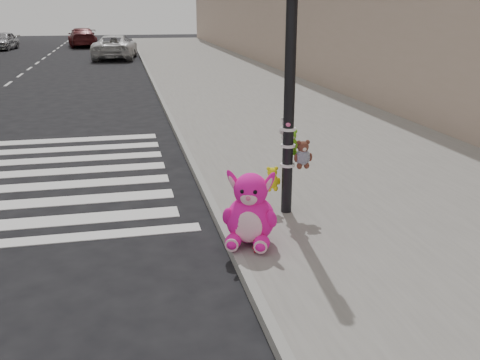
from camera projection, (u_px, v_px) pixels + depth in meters
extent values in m
plane|color=black|center=(114.00, 297.00, 6.10)|extent=(120.00, 120.00, 0.00)
cube|color=slate|center=(282.00, 112.00, 16.39)|extent=(7.00, 80.00, 0.14)
cube|color=gray|center=(169.00, 117.00, 15.68)|extent=(0.12, 80.00, 0.15)
cylinder|color=black|center=(290.00, 81.00, 7.64)|extent=(0.16, 0.16, 4.00)
cylinder|color=white|center=(287.00, 165.00, 8.03)|extent=(0.22, 0.22, 0.04)
cylinder|color=white|center=(288.00, 146.00, 7.93)|extent=(0.22, 0.22, 0.04)
cylinder|color=white|center=(288.00, 129.00, 7.86)|extent=(0.22, 0.22, 0.04)
ellipsoid|color=#FF15A4|center=(233.00, 243.00, 6.92)|extent=(0.33, 0.40, 0.19)
ellipsoid|color=#FF15A4|center=(262.00, 245.00, 6.87)|extent=(0.33, 0.40, 0.19)
ellipsoid|color=#FF15A4|center=(251.00, 219.00, 7.09)|extent=(0.82, 0.76, 0.66)
ellipsoid|color=#F9BFD1|center=(248.00, 227.00, 6.89)|extent=(0.39, 0.25, 0.43)
sphere|color=#FF15A4|center=(251.00, 190.00, 6.96)|extent=(0.59, 0.59, 0.45)
ellipsoid|color=#FF15A4|center=(236.00, 184.00, 7.00)|extent=(0.32, 0.20, 0.45)
ellipsoid|color=#FF15A4|center=(267.00, 186.00, 6.93)|extent=(0.32, 0.20, 0.45)
imported|color=silver|center=(115.00, 47.00, 33.39)|extent=(2.95, 5.50, 1.47)
imported|color=#511719|center=(82.00, 37.00, 43.41)|extent=(2.69, 5.37, 1.50)
imported|color=#9F9FA3|center=(3.00, 41.00, 40.36)|extent=(2.02, 4.11, 1.35)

